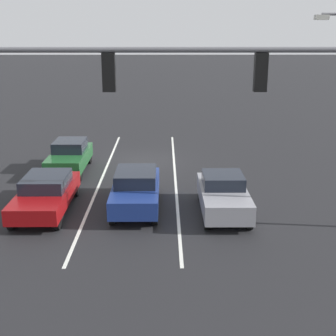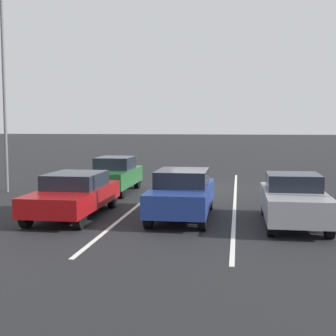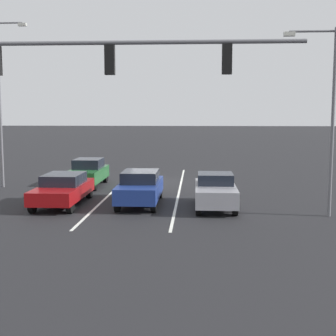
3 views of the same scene
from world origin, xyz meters
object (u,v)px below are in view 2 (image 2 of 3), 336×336
at_px(car_navy_midlane_front, 182,193).
at_px(car_maroon_rightlane_front, 74,194).
at_px(traffic_signal_gantry, 15,11).
at_px(car_darkgreen_rightlane_second, 114,175).
at_px(street_lamp_right_shoulder, 7,74).
at_px(car_gray_leftlane_front, 294,200).

bearing_deg(car_navy_midlane_front, car_maroon_rightlane_front, 4.65).
xyz_separation_m(car_navy_midlane_front, traffic_signal_gantry, (2.59, 6.08, 4.45)).
distance_m(car_darkgreen_rightlane_second, traffic_signal_gantry, 12.19).
xyz_separation_m(traffic_signal_gantry, street_lamp_right_shoulder, (5.75, -10.70, 0.00)).
bearing_deg(street_lamp_right_shoulder, car_maroon_rightlane_front, 134.18).
bearing_deg(car_gray_leftlane_front, car_navy_midlane_front, -9.49).
bearing_deg(car_maroon_rightlane_front, street_lamp_right_shoulder, -45.82).
relative_size(car_navy_midlane_front, street_lamp_right_shoulder, 0.49).
distance_m(car_maroon_rightlane_front, car_darkgreen_rightlane_second, 5.50).
bearing_deg(street_lamp_right_shoulder, car_darkgreen_rightlane_second, -172.75).
bearing_deg(traffic_signal_gantry, car_gray_leftlane_front, -137.72).
bearing_deg(car_darkgreen_rightlane_second, car_gray_leftlane_front, 140.99).
distance_m(car_maroon_rightlane_front, traffic_signal_gantry, 7.40).
relative_size(car_navy_midlane_front, car_darkgreen_rightlane_second, 1.07).
height_order(car_maroon_rightlane_front, car_darkgreen_rightlane_second, car_darkgreen_rightlane_second).
distance_m(car_gray_leftlane_front, street_lamp_right_shoulder, 13.65).
bearing_deg(car_gray_leftlane_front, car_darkgreen_rightlane_second, -39.01).
xyz_separation_m(car_maroon_rightlane_front, car_navy_midlane_front, (-3.56, -0.29, 0.06)).
xyz_separation_m(car_darkgreen_rightlane_second, street_lamp_right_shoulder, (4.65, 0.59, 4.46)).
bearing_deg(car_gray_leftlane_front, street_lamp_right_shoulder, -23.79).
bearing_deg(car_darkgreen_rightlane_second, traffic_signal_gantry, 95.58).
distance_m(car_navy_midlane_front, street_lamp_right_shoulder, 10.52).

